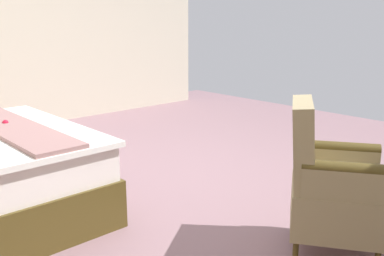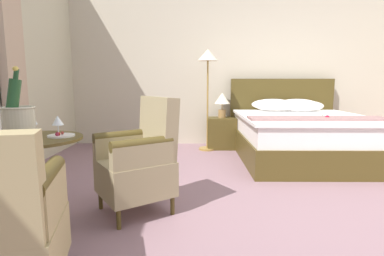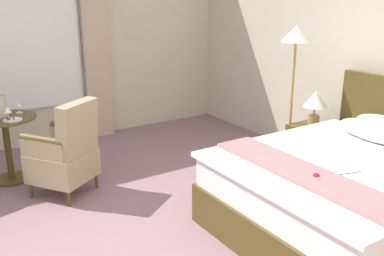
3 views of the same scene
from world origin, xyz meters
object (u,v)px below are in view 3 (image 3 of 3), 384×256
(floor_lamp_brass, at_px, (295,51))
(nightstand, at_px, (311,149))
(bedside_lamp, at_px, (315,102))
(wine_glass_near_edge, at_px, (18,105))
(side_table_round, at_px, (7,142))
(snack_plate, at_px, (12,120))
(armchair_by_window, at_px, (65,153))
(wine_glass_near_bucket, at_px, (7,110))
(bed, at_px, (351,189))

(floor_lamp_brass, bearing_deg, nightstand, 23.28)
(nightstand, relative_size, bedside_lamp, 1.27)
(floor_lamp_brass, bearing_deg, wine_glass_near_edge, -118.19)
(side_table_round, relative_size, snack_plate, 3.86)
(floor_lamp_brass, distance_m, armchair_by_window, 2.68)
(snack_plate, height_order, armchair_by_window, armchair_by_window)
(floor_lamp_brass, bearing_deg, armchair_by_window, -105.66)
(side_table_round, bearing_deg, bedside_lamp, 61.72)
(floor_lamp_brass, distance_m, side_table_round, 3.28)
(side_table_round, xyz_separation_m, wine_glass_near_bucket, (0.17, 0.02, 0.39))
(side_table_round, bearing_deg, nightstand, 61.72)
(armchair_by_window, bearing_deg, wine_glass_near_edge, -161.90)
(bedside_lamp, distance_m, armchair_by_window, 2.72)
(nightstand, bearing_deg, wine_glass_near_bucket, -115.82)
(bed, relative_size, nightstand, 3.93)
(bed, height_order, snack_plate, bed)
(bed, xyz_separation_m, wine_glass_near_bucket, (-2.49, -2.24, 0.46))
(floor_lamp_brass, xyz_separation_m, snack_plate, (-1.17, -2.79, -0.63))
(nightstand, bearing_deg, wine_glass_near_edge, -121.16)
(side_table_round, height_order, wine_glass_near_bucket, wine_glass_near_bucket)
(nightstand, distance_m, wine_glass_near_edge, 3.29)
(floor_lamp_brass, relative_size, snack_plate, 8.79)
(wine_glass_near_edge, bearing_deg, bedside_lamp, 58.84)
(wine_glass_near_edge, xyz_separation_m, snack_plate, (0.26, -0.12, -0.08))
(bedside_lamp, height_order, snack_plate, bedside_lamp)
(bedside_lamp, relative_size, floor_lamp_brass, 0.25)
(bedside_lamp, xyz_separation_m, snack_plate, (-1.42, -2.90, -0.09))
(bed, height_order, bedside_lamp, bed)
(bedside_lamp, height_order, floor_lamp_brass, floor_lamp_brass)
(bed, relative_size, armchair_by_window, 2.10)
(bedside_lamp, xyz_separation_m, floor_lamp_brass, (-0.25, -0.11, 0.54))
(wine_glass_near_bucket, bearing_deg, side_table_round, -173.71)
(armchair_by_window, bearing_deg, bedside_lamp, 69.87)
(wine_glass_near_edge, bearing_deg, side_table_round, -62.80)
(bed, height_order, wine_glass_near_bucket, bed)
(nightstand, relative_size, armchair_by_window, 0.53)
(bed, xyz_separation_m, wine_glass_near_edge, (-2.75, -2.08, 0.44))
(bed, bearing_deg, wine_glass_near_edge, -142.80)
(bedside_lamp, distance_m, wine_glass_near_bucket, 3.26)
(floor_lamp_brass, bearing_deg, wine_glass_near_bucket, -112.51)
(side_table_round, relative_size, armchair_by_window, 0.73)
(bedside_lamp, height_order, side_table_round, bedside_lamp)
(floor_lamp_brass, height_order, side_table_round, floor_lamp_brass)
(wine_glass_near_bucket, bearing_deg, snack_plate, 88.35)
(side_table_round, distance_m, snack_plate, 0.33)
(bedside_lamp, distance_m, wine_glass_near_edge, 3.25)
(nightstand, distance_m, side_table_round, 3.36)
(bedside_lamp, height_order, wine_glass_near_bucket, bedside_lamp)
(floor_lamp_brass, distance_m, wine_glass_near_bucket, 3.11)
(floor_lamp_brass, height_order, snack_plate, floor_lamp_brass)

